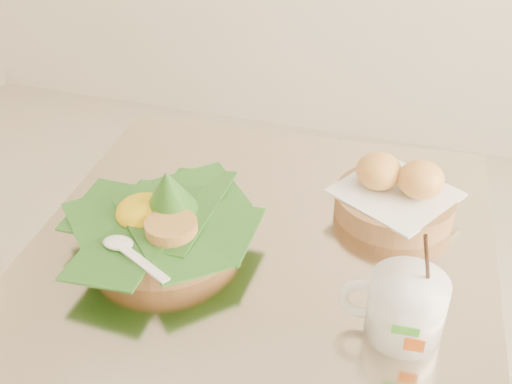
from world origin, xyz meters
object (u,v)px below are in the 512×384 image
(bread_basket, at_px, (396,195))
(cafe_table, at_px, (262,341))
(coffee_mug, at_px, (404,305))
(rice_basket, at_px, (162,221))

(bread_basket, bearing_deg, cafe_table, -143.14)
(cafe_table, relative_size, bread_basket, 3.36)
(cafe_table, height_order, bread_basket, bread_basket)
(cafe_table, height_order, coffee_mug, coffee_mug)
(rice_basket, distance_m, coffee_mug, 0.38)
(coffee_mug, bearing_deg, rice_basket, 167.81)
(cafe_table, xyz_separation_m, bread_basket, (0.18, 0.14, 0.26))
(rice_basket, bearing_deg, cafe_table, 17.41)
(cafe_table, bearing_deg, coffee_mug, -29.12)
(cafe_table, distance_m, coffee_mug, 0.37)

